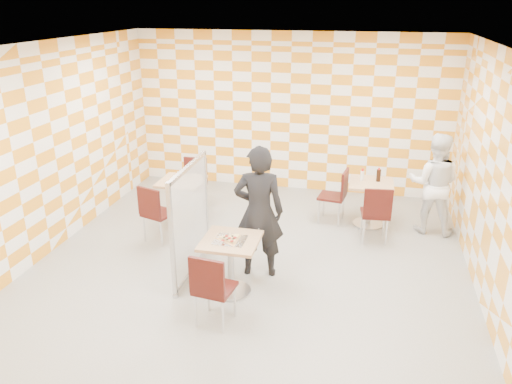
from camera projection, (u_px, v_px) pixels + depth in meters
room_shell at (255, 159)px, 6.78m from camera, size 7.00×7.00×7.00m
main_table at (231, 257)px, 6.25m from camera, size 0.70×0.70×0.75m
second_table at (370, 196)px, 8.17m from camera, size 0.70×0.70×0.75m
empty_table at (182, 194)px, 8.26m from camera, size 0.70×0.70×0.75m
chair_main_front at (211, 285)px, 5.57m from camera, size 0.47×0.48×0.92m
chair_second_front at (376, 210)px, 7.54m from camera, size 0.47×0.47×0.92m
chair_second_side at (338, 192)px, 8.25m from camera, size 0.48×0.48×0.92m
chair_empty_near at (155, 210)px, 7.55m from camera, size 0.53×0.54×0.92m
chair_empty_far at (194, 180)px, 8.80m from camera, size 0.43×0.44×0.92m
partition at (190, 220)px, 6.62m from camera, size 0.08×1.38×1.55m
man_dark at (259, 212)px, 6.57m from camera, size 0.72×0.53×1.82m
man_white at (434, 184)px, 7.85m from camera, size 0.87×0.72×1.63m
pizza_on_foil at (230, 239)px, 6.15m from camera, size 0.40×0.40×0.04m
sport_bottle at (362, 175)px, 8.15m from camera, size 0.06×0.06×0.20m
soda_bottle at (379, 175)px, 8.10m from camera, size 0.07×0.07×0.23m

